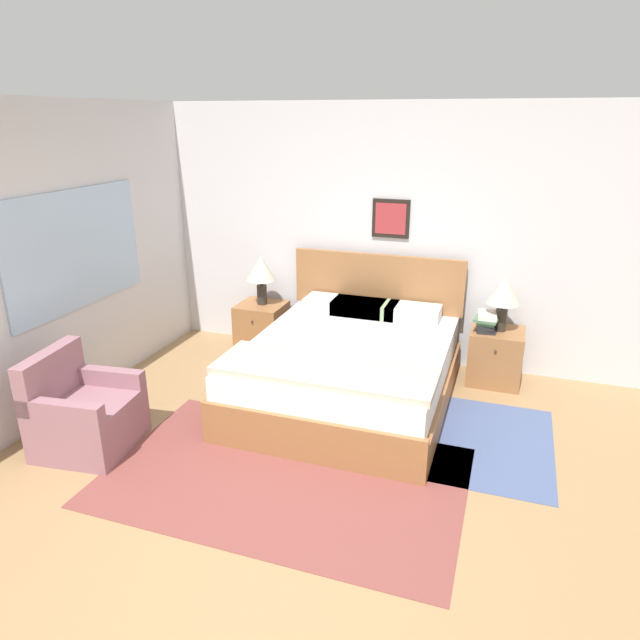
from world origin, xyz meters
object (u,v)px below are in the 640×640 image
object	(u,v)px
bed	(349,367)
armchair	(84,415)
table_lamp_near_window	(261,270)
nightstand_by_door	(495,356)
nightstand_near_window	(262,327)
table_lamp_by_door	(504,293)

from	to	relation	value
bed	armchair	world-z (taller)	bed
armchair	table_lamp_near_window	distance (m)	2.40
armchair	nightstand_by_door	bearing A→B (deg)	120.49
nightstand_by_door	table_lamp_near_window	size ratio (longest dim) A/B	1.00
table_lamp_near_window	bed	bearing A→B (deg)	-33.80
bed	nightstand_near_window	world-z (taller)	bed
armchair	nightstand_near_window	world-z (taller)	armchair
bed	nightstand_by_door	xyz separation A→B (m)	(1.24, 0.81, -0.05)
bed	nightstand_by_door	distance (m)	1.48
table_lamp_by_door	nightstand_by_door	bearing A→B (deg)	-139.97
table_lamp_near_window	table_lamp_by_door	distance (m)	2.48
nightstand_near_window	table_lamp_near_window	world-z (taller)	table_lamp_near_window
table_lamp_near_window	table_lamp_by_door	world-z (taller)	same
bed	table_lamp_near_window	bearing A→B (deg)	146.20
armchair	table_lamp_by_door	world-z (taller)	table_lamp_by_door
nightstand_by_door	table_lamp_near_window	bearing A→B (deg)	179.73
nightstand_by_door	table_lamp_near_window	distance (m)	2.54
nightstand_near_window	table_lamp_by_door	size ratio (longest dim) A/B	1.00
nightstand_near_window	table_lamp_near_window	bearing A→B (deg)	54.64
table_lamp_near_window	nightstand_by_door	bearing A→B (deg)	-0.27
nightstand_by_door	armchair	bearing A→B (deg)	-142.84
nightstand_by_door	bed	bearing A→B (deg)	-146.82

